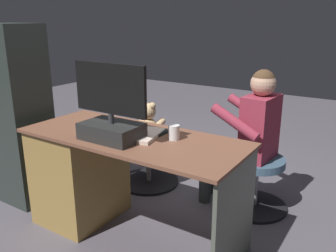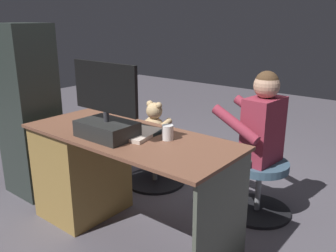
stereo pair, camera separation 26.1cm
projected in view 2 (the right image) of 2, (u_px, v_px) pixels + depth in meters
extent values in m
plane|color=#56515A|center=(167.00, 210.00, 2.87)|extent=(10.00, 10.00, 0.00)
cube|color=brown|center=(128.00, 136.00, 2.35)|extent=(1.52, 0.63, 0.02)
cube|color=olive|center=(83.00, 168.00, 2.76)|extent=(0.49, 0.58, 0.72)
cube|color=#51574A|center=(223.00, 224.00, 2.01)|extent=(0.02, 0.57, 0.72)
cube|color=#272827|center=(107.00, 129.00, 2.27)|extent=(0.38, 0.25, 0.10)
cylinder|color=#333338|center=(106.00, 117.00, 2.25)|extent=(0.04, 0.04, 0.06)
cube|color=black|center=(105.00, 87.00, 2.20)|extent=(0.54, 0.02, 0.31)
cube|color=black|center=(106.00, 87.00, 2.21)|extent=(0.49, 0.00, 0.28)
cube|color=black|center=(135.00, 128.00, 2.45)|extent=(0.42, 0.14, 0.02)
ellipsoid|color=#302F2F|center=(108.00, 118.00, 2.66)|extent=(0.06, 0.10, 0.04)
cylinder|color=white|center=(168.00, 132.00, 2.23)|extent=(0.07, 0.07, 0.09)
cube|color=black|center=(95.00, 124.00, 2.53)|extent=(0.06, 0.15, 0.02)
cube|color=beige|center=(137.00, 134.00, 2.32)|extent=(0.28, 0.34, 0.02)
cylinder|color=black|center=(155.00, 180.00, 3.35)|extent=(0.55, 0.55, 0.03)
cylinder|color=gray|center=(155.00, 162.00, 3.30)|extent=(0.04, 0.04, 0.35)
cylinder|color=maroon|center=(155.00, 141.00, 3.24)|extent=(0.42, 0.42, 0.06)
ellipsoid|color=tan|center=(154.00, 128.00, 3.20)|extent=(0.19, 0.16, 0.20)
sphere|color=tan|center=(154.00, 111.00, 3.15)|extent=(0.15, 0.15, 0.15)
sphere|color=beige|center=(159.00, 111.00, 3.20)|extent=(0.06, 0.06, 0.06)
sphere|color=tan|center=(159.00, 106.00, 3.11)|extent=(0.06, 0.06, 0.06)
sphere|color=tan|center=(150.00, 104.00, 3.17)|extent=(0.06, 0.06, 0.06)
cylinder|color=tan|center=(165.00, 125.00, 3.16)|extent=(0.06, 0.15, 0.10)
cylinder|color=tan|center=(149.00, 121.00, 3.27)|extent=(0.06, 0.15, 0.10)
cylinder|color=tan|center=(166.00, 133.00, 3.27)|extent=(0.06, 0.12, 0.06)
cylinder|color=tan|center=(158.00, 131.00, 3.33)|extent=(0.06, 0.12, 0.06)
cylinder|color=black|center=(256.00, 210.00, 2.83)|extent=(0.52, 0.52, 0.03)
cylinder|color=gray|center=(258.00, 189.00, 2.78)|extent=(0.04, 0.04, 0.35)
cylinder|color=#3D5A70|center=(260.00, 165.00, 2.72)|extent=(0.43, 0.43, 0.06)
cube|color=maroon|center=(263.00, 130.00, 2.64)|extent=(0.23, 0.34, 0.49)
sphere|color=tan|center=(267.00, 85.00, 2.54)|extent=(0.19, 0.19, 0.19)
sphere|color=#4C3521|center=(267.00, 83.00, 2.54)|extent=(0.17, 0.17, 0.17)
cylinder|color=maroon|center=(235.00, 124.00, 2.53)|extent=(0.40, 0.11, 0.24)
cylinder|color=maroon|center=(255.00, 112.00, 2.85)|extent=(0.40, 0.11, 0.24)
cylinder|color=#333A39|center=(232.00, 157.00, 2.74)|extent=(0.40, 0.15, 0.11)
cylinder|color=#333A39|center=(208.00, 179.00, 2.91)|extent=(0.10, 0.10, 0.43)
cylinder|color=#333A39|center=(241.00, 150.00, 2.88)|extent=(0.40, 0.15, 0.11)
cylinder|color=#333A39|center=(217.00, 172.00, 3.05)|extent=(0.10, 0.10, 0.43)
cube|color=#29312D|center=(29.00, 112.00, 2.99)|extent=(0.44, 0.36, 1.44)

